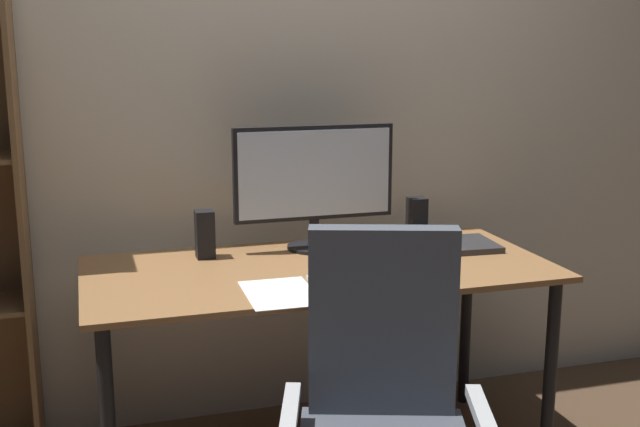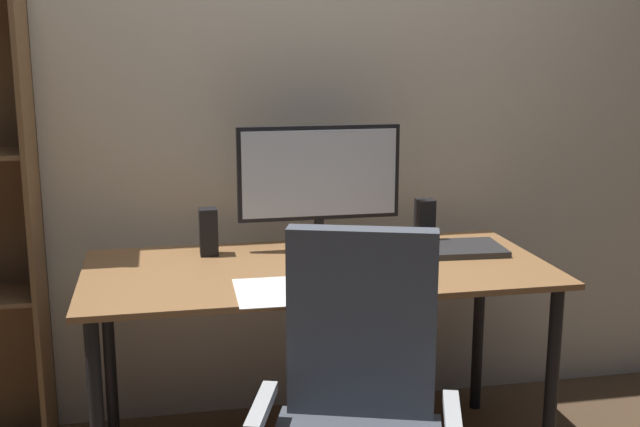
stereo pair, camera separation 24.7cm
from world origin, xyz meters
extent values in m
cube|color=beige|center=(0.00, 0.54, 1.30)|extent=(6.40, 0.10, 2.60)
cube|color=olive|center=(0.00, 0.00, 0.73)|extent=(1.58, 0.74, 0.02)
cylinder|color=black|center=(0.73, -0.31, 0.36)|extent=(0.04, 0.04, 0.72)
cylinder|color=black|center=(-0.73, 0.31, 0.36)|extent=(0.04, 0.04, 0.72)
cylinder|color=black|center=(0.73, 0.31, 0.36)|extent=(0.04, 0.04, 0.72)
cylinder|color=black|center=(0.05, 0.23, 0.75)|extent=(0.20, 0.20, 0.01)
cylinder|color=black|center=(0.05, 0.23, 0.80)|extent=(0.04, 0.04, 0.10)
cube|color=black|center=(0.05, 0.23, 1.02)|extent=(0.60, 0.03, 0.34)
cube|color=silver|center=(0.05, 0.22, 1.02)|extent=(0.57, 0.01, 0.31)
cube|color=#B7BABC|center=(0.06, -0.20, 0.75)|extent=(0.29, 0.12, 0.02)
cube|color=black|center=(0.26, -0.21, 0.76)|extent=(0.08, 0.11, 0.03)
cylinder|color=white|center=(0.17, 0.00, 0.78)|extent=(0.09, 0.09, 0.09)
cube|color=white|center=(0.22, 0.00, 0.79)|extent=(0.02, 0.01, 0.05)
cube|color=#2D2D30|center=(0.54, 0.08, 0.75)|extent=(0.33, 0.25, 0.02)
cube|color=black|center=(-0.35, 0.22, 0.82)|extent=(0.06, 0.07, 0.17)
cube|color=black|center=(0.45, 0.22, 0.82)|extent=(0.06, 0.07, 0.17)
cube|color=white|center=(-0.20, -0.25, 0.74)|extent=(0.22, 0.30, 0.00)
cube|color=#474C56|center=(0.00, -0.59, 0.75)|extent=(0.40, 0.19, 0.52)
cube|color=#B7BABC|center=(-0.29, -0.70, 0.58)|extent=(0.12, 0.26, 0.03)
cube|color=#B7BABC|center=(0.17, -0.85, 0.58)|extent=(0.12, 0.26, 0.03)
cube|color=brown|center=(-0.96, 0.33, 0.85)|extent=(0.02, 0.28, 1.71)
camera|label=1|loc=(-0.75, -2.49, 1.49)|focal=44.49mm
camera|label=2|loc=(-0.51, -2.55, 1.49)|focal=44.49mm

